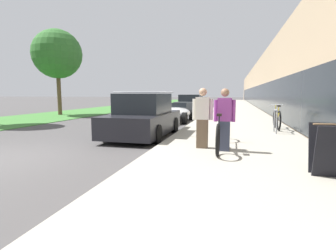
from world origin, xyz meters
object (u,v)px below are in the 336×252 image
object	(u,v)px
bike_rack_hoop	(276,118)
sandwich_board_sign	(329,150)
person_bystander	(203,118)
parked_sedan_curbside	(144,117)
vintage_roadster_curbside	(174,114)
parked_sedan_far	(191,105)
tandem_bicycle	(220,132)
person_rider	(224,120)
cruiser_bike_nearest	(277,119)
street_tree_far	(57,54)

from	to	relation	value
bike_rack_hoop	sandwich_board_sign	world-z (taller)	sandwich_board_sign
person_bystander	parked_sedan_curbside	size ratio (longest dim) A/B	0.37
person_bystander	sandwich_board_sign	xyz separation A→B (m)	(2.38, -1.79, -0.32)
vintage_roadster_curbside	parked_sedan_far	size ratio (longest dim) A/B	0.89
tandem_bicycle	parked_sedan_far	world-z (taller)	parked_sedan_far
person_bystander	parked_sedan_curbside	distance (m)	3.21
tandem_bicycle	sandwich_board_sign	distance (m)	2.74
person_rider	vintage_roadster_curbside	world-z (taller)	person_rider
person_bystander	cruiser_bike_nearest	bearing A→B (deg)	60.70
person_bystander	bike_rack_hoop	distance (m)	4.00
tandem_bicycle	cruiser_bike_nearest	size ratio (longest dim) A/B	1.61
person_rider	person_bystander	world-z (taller)	person_bystander
bike_rack_hoop	street_tree_far	size ratio (longest dim) A/B	0.14
parked_sedan_curbside	vintage_roadster_curbside	world-z (taller)	parked_sedan_curbside
tandem_bicycle	bike_rack_hoop	bearing A→B (deg)	60.33
parked_sedan_far	sandwich_board_sign	bearing A→B (deg)	-72.52
person_bystander	street_tree_far	distance (m)	15.35
bike_rack_hoop	sandwich_board_sign	bearing A→B (deg)	-88.51
bike_rack_hoop	cruiser_bike_nearest	world-z (taller)	cruiser_bike_nearest
person_bystander	tandem_bicycle	bearing A→B (deg)	18.25
person_rider	parked_sedan_curbside	size ratio (longest dim) A/B	0.37
tandem_bicycle	bike_rack_hoop	world-z (taller)	tandem_bicycle
tandem_bicycle	person_rider	world-z (taller)	person_rider
street_tree_far	parked_sedan_curbside	bearing A→B (deg)	-39.84
person_rider	parked_sedan_far	xyz separation A→B (m)	(-3.06, 13.93, -0.23)
person_rider	parked_sedan_curbside	world-z (taller)	person_rider
cruiser_bike_nearest	parked_sedan_far	bearing A→B (deg)	117.89
cruiser_bike_nearest	parked_sedan_far	world-z (taller)	parked_sedan_far
cruiser_bike_nearest	person_rider	bearing A→B (deg)	-112.43
person_rider	parked_sedan_curbside	bearing A→B (deg)	140.64
person_bystander	vintage_roadster_curbside	xyz separation A→B (m)	(-2.40, 7.39, -0.47)
bike_rack_hoop	cruiser_bike_nearest	size ratio (longest dim) A/B	0.48
person_bystander	parked_sedan_curbside	bearing A→B (deg)	137.32
bike_rack_hoop	parked_sedan_curbside	xyz separation A→B (m)	(-4.60, -1.13, 0.04)
tandem_bicycle	person_bystander	distance (m)	0.60
vintage_roadster_curbside	street_tree_far	xyz separation A→B (m)	(-9.00, 2.32, 3.85)
parked_sedan_curbside	parked_sedan_far	size ratio (longest dim) A/B	0.94
vintage_roadster_curbside	person_rider	bearing A→B (deg)	-68.77
person_bystander	street_tree_far	world-z (taller)	street_tree_far
person_bystander	cruiser_bike_nearest	xyz separation A→B (m)	(2.44, 4.36, -0.37)
parked_sedan_curbside	parked_sedan_far	xyz separation A→B (m)	(-0.15, 11.54, -0.02)
person_rider	vintage_roadster_curbside	bearing A→B (deg)	111.23
tandem_bicycle	bike_rack_hoop	xyz separation A→B (m)	(1.80, 3.15, 0.12)
sandwich_board_sign	cruiser_bike_nearest	bearing A→B (deg)	89.36
person_bystander	sandwich_board_sign	world-z (taller)	person_bystander
person_bystander	parked_sedan_curbside	xyz separation A→B (m)	(-2.35, 2.17, -0.23)
street_tree_far	sandwich_board_sign	bearing A→B (deg)	-39.87
parked_sedan_far	cruiser_bike_nearest	bearing A→B (deg)	-62.11
tandem_bicycle	person_bystander	world-z (taller)	person_bystander
tandem_bicycle	sandwich_board_sign	world-z (taller)	tandem_bicycle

